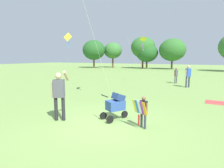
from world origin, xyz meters
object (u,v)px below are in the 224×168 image
object	(u,v)px
kite_orange_delta	(68,39)
person_couple_left	(188,75)
child_with_butterfly_kite	(143,109)
stroller	(116,104)
person_adult_flyer	(59,92)
person_sitting_far	(176,74)
picnic_blanket	(221,103)
kite_green_novelty	(143,40)

from	to	relation	value
kite_orange_delta	person_couple_left	xyz separation A→B (m)	(9.56, 2.60, -2.90)
child_with_butterfly_kite	stroller	size ratio (longest dim) A/B	1.01
person_adult_flyer	person_sitting_far	xyz separation A→B (m)	(2.32, 12.45, -0.25)
kite_orange_delta	picnic_blanket	world-z (taller)	kite_orange_delta
kite_orange_delta	picnic_blanket	xyz separation A→B (m)	(11.62, -2.11, -3.90)
child_with_butterfly_kite	person_adult_flyer	bearing A→B (deg)	-168.23
person_couple_left	picnic_blanket	size ratio (longest dim) A/B	1.16
child_with_butterfly_kite	picnic_blanket	size ratio (longest dim) A/B	0.73
stroller	kite_orange_delta	size ratio (longest dim) A/B	0.24
stroller	person_sitting_far	distance (m)	11.44
person_adult_flyer	picnic_blanket	size ratio (longest dim) A/B	1.27
child_with_butterfly_kite	kite_orange_delta	world-z (taller)	kite_orange_delta
kite_orange_delta	person_sitting_far	bearing A→B (deg)	28.66
person_couple_left	stroller	bearing A→B (deg)	-100.02
child_with_butterfly_kite	kite_green_novelty	xyz separation A→B (m)	(-3.49, 10.79, 3.23)
kite_green_novelty	child_with_butterfly_kite	bearing A→B (deg)	-72.06
person_adult_flyer	stroller	xyz separation A→B (m)	(1.82, 1.02, -0.47)
stroller	person_sitting_far	bearing A→B (deg)	87.52
kite_orange_delta	stroller	bearing A→B (deg)	-40.93
stroller	picnic_blanket	size ratio (longest dim) A/B	0.73
kite_orange_delta	kite_green_novelty	world-z (taller)	kite_orange_delta
person_adult_flyer	person_couple_left	size ratio (longest dim) A/B	1.09
kite_green_novelty	picnic_blanket	size ratio (longest dim) A/B	2.83
stroller	person_sitting_far	size ratio (longest dim) A/B	0.77
child_with_butterfly_kite	kite_orange_delta	distance (m)	12.05
kite_orange_delta	person_couple_left	bearing A→B (deg)	15.20
stroller	person_couple_left	xyz separation A→B (m)	(1.67, 9.44, 0.40)
child_with_butterfly_kite	person_sitting_far	xyz separation A→B (m)	(-0.68, 11.83, 0.17)
person_adult_flyer	kite_orange_delta	xyz separation A→B (m)	(-6.07, 7.87, 2.83)
picnic_blanket	person_couple_left	bearing A→B (deg)	113.63
person_adult_flyer	person_sitting_far	distance (m)	12.67
person_sitting_far	picnic_blanket	size ratio (longest dim) A/B	0.95
child_with_butterfly_kite	kite_green_novelty	distance (m)	11.79
child_with_butterfly_kite	person_sitting_far	bearing A→B (deg)	93.29
child_with_butterfly_kite	person_adult_flyer	distance (m)	3.09
kite_green_novelty	person_couple_left	distance (m)	5.00
stroller	person_couple_left	distance (m)	9.60
picnic_blanket	kite_orange_delta	bearing A→B (deg)	169.71
child_with_butterfly_kite	person_adult_flyer	size ratio (longest dim) A/B	0.58
person_adult_flyer	person_couple_left	bearing A→B (deg)	71.55
person_couple_left	person_adult_flyer	bearing A→B (deg)	-108.45
person_sitting_far	person_couple_left	size ratio (longest dim) A/B	0.81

